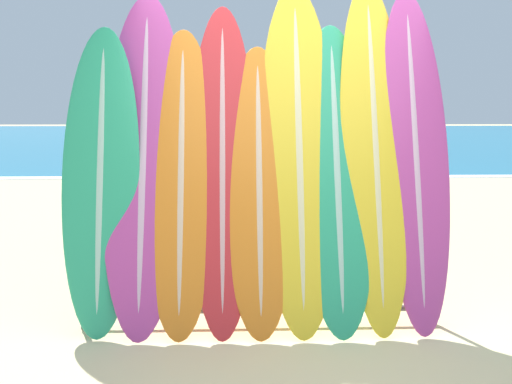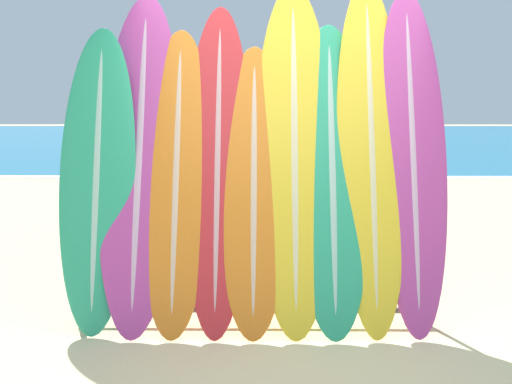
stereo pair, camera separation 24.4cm
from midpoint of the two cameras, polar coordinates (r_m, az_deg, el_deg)
ground_plane at (r=3.90m, az=3.43°, el=-15.62°), size 160.00×160.00×0.00m
ocean_water at (r=43.62m, az=-1.65°, el=5.49°), size 120.00×60.00×0.01m
surfboard_rack at (r=4.31m, az=-1.24°, el=-6.80°), size 2.58×0.04×0.86m
surfboard_slot_0 at (r=4.37m, az=-16.13°, el=1.30°), size 0.54×0.64×2.16m
surfboard_slot_1 at (r=4.37m, az=-12.26°, el=3.22°), size 0.59×0.93×2.44m
surfboard_slot_2 at (r=4.29m, az=-8.76°, el=1.42°), size 0.52×0.84×2.17m
surfboard_slot_3 at (r=4.29m, az=-4.84°, el=2.70°), size 0.48×0.90×2.35m
surfboard_slot_4 at (r=4.24m, az=-1.34°, el=0.58°), size 0.51×0.81×2.04m
surfboard_slot_5 at (r=4.32m, az=2.49°, el=3.91°), size 0.57×0.98×2.52m
surfboard_slot_6 at (r=4.31m, az=6.07°, el=1.77°), size 0.55×0.87×2.21m
surfboard_slot_7 at (r=4.38m, az=9.68°, el=3.99°), size 0.50×0.91×2.54m
surfboard_slot_8 at (r=4.44m, az=13.38°, el=3.40°), size 0.49×0.83×2.46m
person_near_water at (r=12.53m, az=6.05°, el=4.77°), size 0.24×0.29×1.73m
person_mid_beach at (r=10.11m, az=3.33°, el=3.48°), size 0.25×0.20×1.51m
person_far_left at (r=11.18m, az=-6.67°, el=4.02°), size 0.25×0.27×1.58m
person_far_right at (r=7.57m, az=-14.49°, el=1.99°), size 0.22×0.26×1.53m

